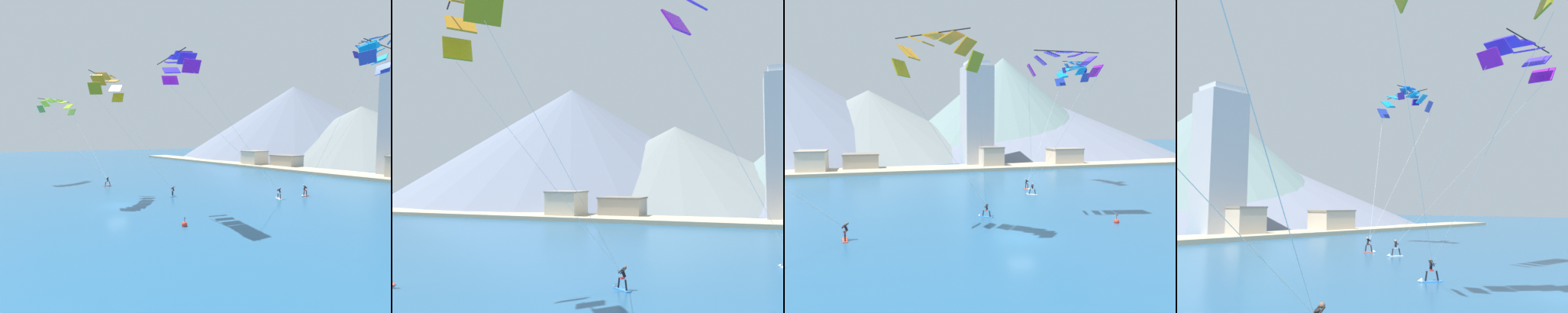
% 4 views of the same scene
% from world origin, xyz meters
% --- Properties ---
extents(kitesurfer_near_lead, '(1.62, 1.39, 1.62)m').
position_xyz_m(kitesurfer_near_lead, '(-0.81, 8.90, 0.43)').
color(kitesurfer_near_lead, '#337FDB').
rests_on(kitesurfer_near_lead, ground).
extents(parafoil_kite_near_lead, '(10.43, 10.67, 16.93)m').
position_xyz_m(parafoil_kite_near_lead, '(-7.47, 1.52, 16.88)').
color(parafoil_kite_near_lead, olive).
extents(shoreline_strip, '(180.00, 10.00, 0.70)m').
position_xyz_m(shoreline_strip, '(0.00, 54.42, 0.35)').
color(shoreline_strip, tan).
rests_on(shoreline_strip, ground).
extents(shore_building_harbour_front, '(6.07, 7.23, 5.03)m').
position_xyz_m(shore_building_harbour_front, '(-24.90, 55.68, 2.53)').
color(shore_building_harbour_front, beige).
rests_on(shore_building_harbour_front, ground).
extents(shore_building_quay_east, '(7.94, 6.76, 3.94)m').
position_xyz_m(shore_building_quay_east, '(-15.05, 59.01, 1.98)').
color(shore_building_quay_east, '#A89E8E').
rests_on(shore_building_quay_east, ground).
extents(mountain_peak_central_summit, '(86.93, 86.93, 22.42)m').
position_xyz_m(mountain_peak_central_summit, '(-13.02, 106.95, 11.21)').
color(mountain_peak_central_summit, slate).
rests_on(mountain_peak_central_summit, ground).
extents(mountain_peak_east_shoulder, '(117.05, 117.05, 36.90)m').
position_xyz_m(mountain_peak_east_shoulder, '(-47.96, 112.96, 18.45)').
color(mountain_peak_east_shoulder, slate).
rests_on(mountain_peak_east_shoulder, ground).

